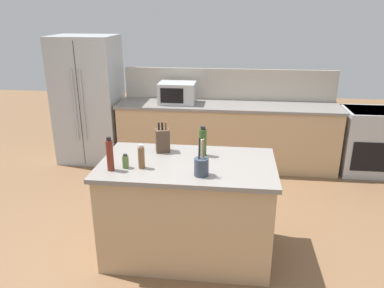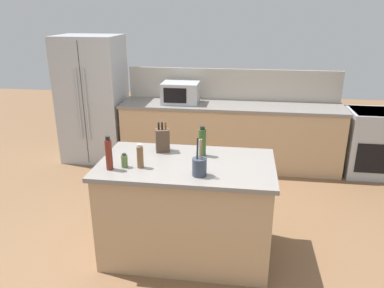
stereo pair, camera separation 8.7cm
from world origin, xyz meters
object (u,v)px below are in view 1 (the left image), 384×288
object	(u,v)px
knife_block	(163,140)
spice_jar_oregano	(125,161)
refrigerator	(89,100)
utensil_crock	(201,166)
microwave	(177,93)
range_oven	(369,141)
pepper_grinder	(141,157)
olive_oil_bottle	(203,142)
vinegar_bottle	(110,155)

from	to	relation	value
knife_block	spice_jar_oregano	xyz separation A→B (m)	(-0.24, -0.42, -0.06)
refrigerator	utensil_crock	distance (m)	3.17
microwave	knife_block	bearing A→B (deg)	-85.30
range_oven	pepper_grinder	world-z (taller)	pepper_grinder
microwave	knife_block	distance (m)	1.96
refrigerator	pepper_grinder	distance (m)	2.80
range_oven	knife_block	xyz separation A→B (m)	(-2.58, -1.95, 0.59)
refrigerator	utensil_crock	xyz separation A→B (m)	(1.94, -2.50, 0.08)
range_oven	spice_jar_oregano	xyz separation A→B (m)	(-2.83, -2.37, 0.53)
refrigerator	olive_oil_bottle	size ratio (longest dim) A/B	6.58
refrigerator	knife_block	bearing A→B (deg)	-52.80
spice_jar_oregano	pepper_grinder	distance (m)	0.15
refrigerator	vinegar_bottle	xyz separation A→B (m)	(1.16, -2.49, 0.14)
microwave	refrigerator	bearing A→B (deg)	177.84
utensil_crock	microwave	bearing A→B (deg)	103.27
utensil_crock	vinegar_bottle	size ratio (longest dim) A/B	1.08
knife_block	pepper_grinder	size ratio (longest dim) A/B	1.35
microwave	olive_oil_bottle	bearing A→B (deg)	-74.69
range_oven	microwave	size ratio (longest dim) A/B	1.76
utensil_crock	olive_oil_bottle	distance (m)	0.45
vinegar_bottle	microwave	bearing A→B (deg)	85.40
vinegar_bottle	pepper_grinder	xyz separation A→B (m)	(0.25, 0.07, -0.04)
olive_oil_bottle	pepper_grinder	world-z (taller)	olive_oil_bottle
microwave	pepper_grinder	distance (m)	2.36
olive_oil_bottle	spice_jar_oregano	bearing A→B (deg)	-150.26
microwave	knife_block	xyz separation A→B (m)	(0.16, -1.95, -0.04)
microwave	pepper_grinder	bearing A→B (deg)	-88.68
knife_block	vinegar_bottle	world-z (taller)	vinegar_bottle
range_oven	spice_jar_oregano	bearing A→B (deg)	-140.01
refrigerator	vinegar_bottle	size ratio (longest dim) A/B	6.32
microwave	knife_block	world-z (taller)	microwave
pepper_grinder	olive_oil_bottle	bearing A→B (deg)	35.33
refrigerator	pepper_grinder	bearing A→B (deg)	-59.64
knife_block	microwave	bearing A→B (deg)	77.39
refrigerator	range_oven	world-z (taller)	refrigerator
pepper_grinder	microwave	bearing A→B (deg)	91.32
vinegar_bottle	utensil_crock	bearing A→B (deg)	-1.19
microwave	knife_block	size ratio (longest dim) A/B	1.80
spice_jar_oregano	vinegar_bottle	distance (m)	0.15
olive_oil_bottle	pepper_grinder	size ratio (longest dim) A/B	1.33
spice_jar_oregano	pepper_grinder	world-z (taller)	pepper_grinder
refrigerator	pepper_grinder	xyz separation A→B (m)	(1.41, -2.41, 0.10)
pepper_grinder	spice_jar_oregano	bearing A→B (deg)	-175.42
refrigerator	range_oven	size ratio (longest dim) A/B	2.04
knife_block	pepper_grinder	bearing A→B (deg)	-121.76
microwave	spice_jar_oregano	distance (m)	2.38
utensil_crock	vinegar_bottle	distance (m)	0.78
microwave	spice_jar_oregano	xyz separation A→B (m)	(-0.08, -2.37, -0.09)
refrigerator	pepper_grinder	size ratio (longest dim) A/B	8.76
olive_oil_bottle	pepper_grinder	bearing A→B (deg)	-144.67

